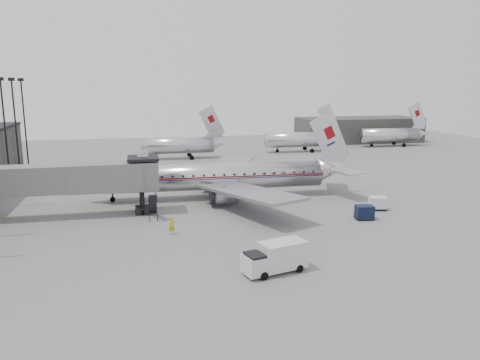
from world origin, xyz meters
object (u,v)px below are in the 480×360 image
at_px(ramp_worker, 172,226).
at_px(baggage_cart_white, 378,203).
at_px(airliner, 221,176).
at_px(baggage_cart_navy, 364,212).
at_px(service_van, 275,257).

bearing_deg(ramp_worker, baggage_cart_white, -5.36).
relative_size(airliner, baggage_cart_white, 15.46).
distance_m(baggage_cart_navy, ramp_worker, 20.65).
bearing_deg(baggage_cart_navy, ramp_worker, -170.71).
bearing_deg(service_van, airliner, 74.58).
xyz_separation_m(baggage_cart_navy, ramp_worker, (-20.64, -0.74, 0.08)).
xyz_separation_m(service_van, baggage_cart_navy, (13.52, 11.80, -0.44)).
relative_size(baggage_cart_white, ramp_worker, 1.26).
relative_size(service_van, baggage_cart_white, 2.41).
distance_m(airliner, baggage_cart_navy, 18.86).
xyz_separation_m(airliner, baggage_cart_navy, (13.34, -13.19, -1.94)).
xyz_separation_m(service_van, baggage_cart_white, (16.82, 15.04, -0.43)).
bearing_deg(baggage_cart_white, airliner, 161.93).
height_order(baggage_cart_white, ramp_worker, ramp_worker).
bearing_deg(service_van, ramp_worker, 107.77).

